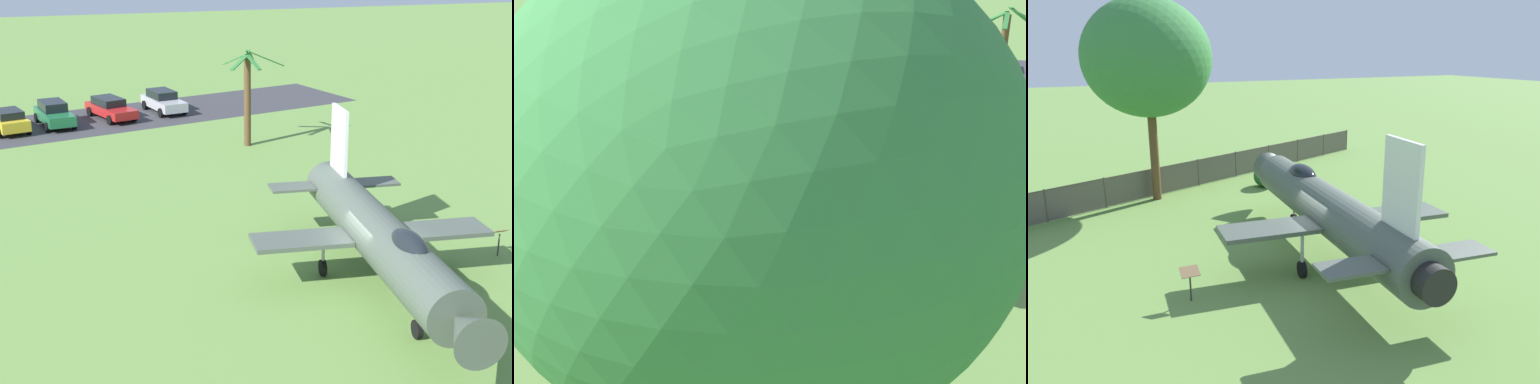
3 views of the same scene
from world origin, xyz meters
TOP-DOWN VIEW (x-y plane):
  - ground_plane at (0.00, 0.00)m, footprint 200.00×200.00m
  - parking_strip at (-8.90, 28.24)m, footprint 43.43×18.22m
  - display_jet at (-0.04, -0.39)m, footprint 8.77×14.60m
  - shade_tree at (4.24, -10.90)m, footprint 6.45×6.42m
  - palm_tree at (1.29, 19.77)m, footprint 3.74×3.66m
  - info_plaque at (5.75, 1.06)m, footprint 0.61×0.41m
  - parked_car_silver at (-1.72, 30.15)m, footprint 2.64×4.65m
  - parked_car_red at (-5.51, 29.20)m, footprint 3.13×5.04m
  - parked_car_green at (-9.27, 28.25)m, footprint 2.54×4.66m
  - parked_car_yellow at (-12.15, 27.35)m, footprint 2.78×4.34m
  - parked_car_white at (-15.62, 26.62)m, footprint 2.51×4.40m

SIDE VIEW (x-z plane):
  - ground_plane at x=0.00m, z-range 0.00..0.00m
  - parking_strip at x=-8.90m, z-range 0.00..0.00m
  - parked_car_red at x=-5.51m, z-range 0.03..1.42m
  - parked_car_yellow at x=-12.15m, z-range 0.03..1.49m
  - parked_car_silver at x=-1.72m, z-range 0.02..1.52m
  - parked_car_white at x=-15.62m, z-range 0.03..1.53m
  - parked_car_green at x=-9.27m, z-range 0.02..1.58m
  - info_plaque at x=5.75m, z-range 0.28..1.43m
  - display_jet at x=-0.04m, z-range -0.74..4.71m
  - palm_tree at x=1.29m, z-range 0.16..5.75m
  - shade_tree at x=4.24m, z-range 2.18..12.53m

